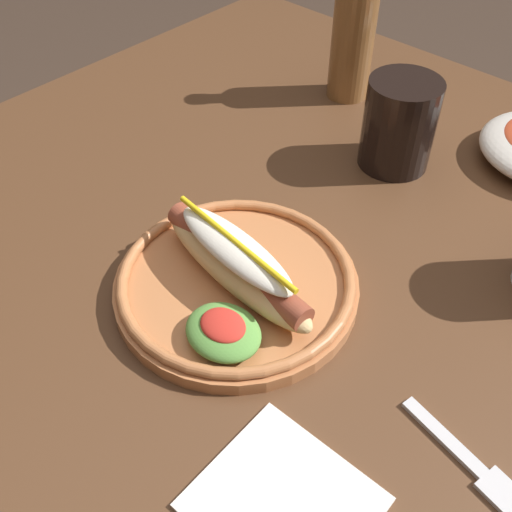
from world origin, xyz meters
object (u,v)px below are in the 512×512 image
(hot_dog_plate, at_px, (236,280))
(glass_bottle, at_px, (353,39))
(napkin, at_px, (283,502))
(soda_cup, at_px, (399,124))
(fork, at_px, (470,462))

(hot_dog_plate, xyz_separation_m, glass_bottle, (-0.16, 0.40, 0.07))
(hot_dog_plate, height_order, napkin, hot_dog_plate)
(napkin, bearing_deg, soda_cup, 113.44)
(soda_cup, height_order, napkin, soda_cup)
(fork, relative_size, napkin, 0.93)
(napkin, bearing_deg, fork, 54.71)
(hot_dog_plate, relative_size, soda_cup, 2.19)
(soda_cup, bearing_deg, glass_bottle, 146.09)
(fork, bearing_deg, napkin, -114.38)
(glass_bottle, bearing_deg, fork, -43.57)
(hot_dog_plate, relative_size, fork, 2.08)
(fork, bearing_deg, hot_dog_plate, -169.81)
(glass_bottle, relative_size, napkin, 1.71)
(fork, distance_m, soda_cup, 0.42)
(hot_dog_plate, xyz_separation_m, fork, (0.27, -0.00, -0.02))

